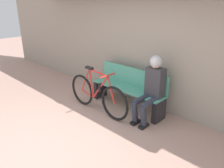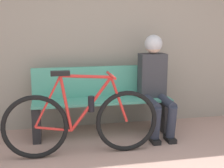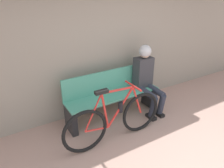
# 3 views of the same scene
# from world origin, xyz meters

# --- Properties ---
(storefront_wall) EXTENTS (12.00, 0.56, 3.20)m
(storefront_wall) POSITION_xyz_m (0.00, 2.32, 1.66)
(storefront_wall) COLOR #9E9384
(storefront_wall) RESTS_ON ground_plane
(park_bench_near) EXTENTS (1.77, 0.42, 0.87)m
(park_bench_near) POSITION_xyz_m (-0.11, 1.90, 0.42)
(park_bench_near) COLOR #51A88E
(park_bench_near) RESTS_ON ground_plane
(bicycle) EXTENTS (1.71, 0.40, 0.95)m
(bicycle) POSITION_xyz_m (-0.43, 1.28, 0.38)
(bicycle) COLOR black
(bicycle) RESTS_ON ground_plane
(person_seated) EXTENTS (0.34, 0.66, 1.29)m
(person_seated) POSITION_xyz_m (0.57, 1.78, 0.74)
(person_seated) COLOR #2D3342
(person_seated) RESTS_ON ground_plane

